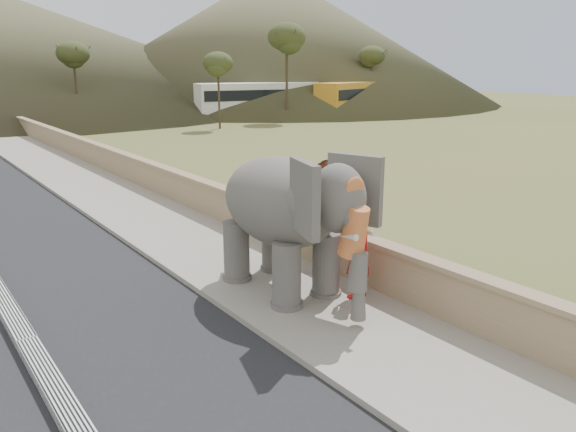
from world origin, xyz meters
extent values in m
plane|color=olive|center=(0.00, 0.00, 0.00)|extent=(160.00, 160.00, 0.00)
cube|color=#9E9687|center=(0.00, 10.00, 0.07)|extent=(3.00, 120.00, 0.15)
cube|color=tan|center=(1.65, 10.00, 0.55)|extent=(0.30, 120.00, 1.10)
imported|color=brown|center=(7.05, 7.63, 0.61)|extent=(1.50, 1.48, 1.22)
imported|color=#B2B1B8|center=(19.67, 35.61, 0.72)|extent=(4.26, 1.79, 1.44)
cube|color=white|center=(21.53, 33.73, 1.55)|extent=(11.28, 4.70, 3.10)
cube|color=orange|center=(30.81, 30.61, 1.55)|extent=(11.26, 5.53, 3.10)
cone|color=brown|center=(36.00, 52.00, 8.00)|extent=(56.00, 56.00, 16.00)
imported|color=red|center=(0.95, -1.53, 1.03)|extent=(0.64, 0.42, 1.76)
camera|label=1|loc=(-6.53, -9.37, 4.82)|focal=35.00mm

